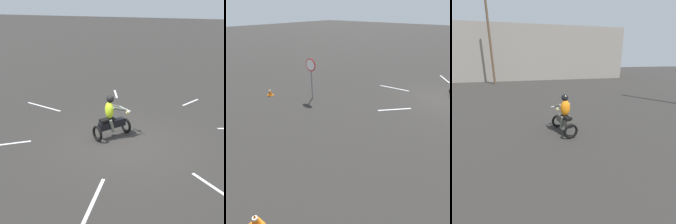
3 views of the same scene
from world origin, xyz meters
The scene contains 8 objects.
ground_plane centered at (0.00, 0.00, 0.00)m, with size 120.00×120.00×0.00m, color #2D2B28.
motorcycle_rider_foreground centered at (-0.41, -0.70, 0.73)m, with size 1.47×1.34×1.66m.
lane_stripe_e centered at (3.37, 0.00, 0.00)m, with size 0.10×1.97×0.01m, color silver.
lane_stripe_ne centered at (1.92, 3.06, 0.00)m, with size 0.10×1.79×0.01m, color silver.
lane_stripe_nw centered at (-5.35, 1.89, 0.00)m, with size 0.10×1.36×0.01m, color silver.
lane_stripe_w centered at (-5.59, -2.06, 0.00)m, with size 0.10×1.39×0.01m, color silver.
lane_stripe_s centered at (-2.64, -4.78, 0.00)m, with size 0.10×2.16×0.01m, color silver.
lane_stripe_se centered at (1.33, -4.20, 0.00)m, with size 0.10×1.88×0.01m, color silver.
Camera 1 is at (9.77, 2.46, 5.10)m, focal length 50.00 mm.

